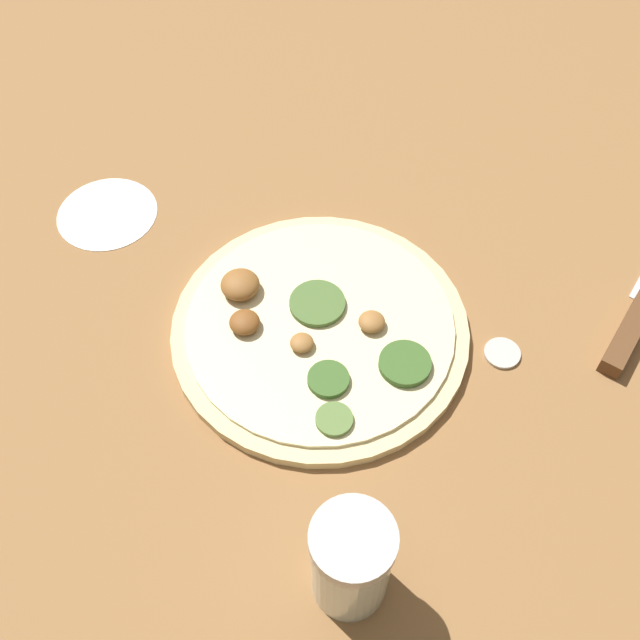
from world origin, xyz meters
name	(u,v)px	position (x,y,z in m)	size (l,w,h in m)	color
ground_plane	(320,333)	(0.00, 0.00, 0.00)	(3.00, 3.00, 0.00)	olive
pizza	(319,328)	(0.00, 0.00, 0.01)	(0.28, 0.28, 0.03)	beige
knife	(640,311)	(-0.31, 0.02, 0.01)	(0.19, 0.21, 0.02)	silver
spice_jar	(351,562)	(0.01, 0.24, 0.05)	(0.06, 0.06, 0.11)	silver
loose_cap	(503,352)	(-0.17, 0.04, 0.00)	(0.03, 0.03, 0.01)	beige
flour_patch	(107,213)	(0.21, -0.18, 0.00)	(0.11, 0.11, 0.00)	white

